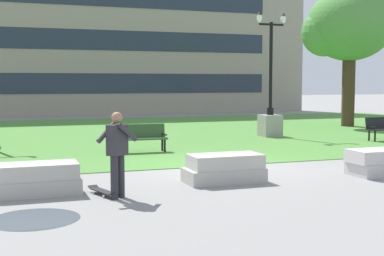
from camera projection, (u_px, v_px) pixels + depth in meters
The scene contains 12 objects.
ground_plane at pixel (219, 166), 14.55m from camera, with size 140.00×140.00×0.00m, color gray.
grass_lawn at pixel (134, 133), 23.93m from camera, with size 40.00×20.00×0.02m, color #4C8438.
concrete_block_center at pixel (36, 180), 10.89m from camera, with size 1.80×0.90×0.64m.
concrete_block_left at pixel (224, 169), 12.26m from camera, with size 1.80×0.90×0.64m.
concrete_block_right at pixel (384, 162), 13.21m from camera, with size 1.85×0.90×0.64m.
person_skateboarder at pixel (117, 149), 10.47m from camera, with size 0.87×0.53×1.71m.
skateboard at pixel (103, 191), 10.80m from camera, with size 0.49×1.03×0.14m.
puddle at pixel (34, 219), 8.94m from camera, with size 1.53×1.53×0.01m, color #47515B.
park_bench_near_right at pixel (139, 136), 17.33m from camera, with size 1.82×0.59×0.90m.
lamp_post_center at pixel (270, 112), 22.39m from camera, with size 1.32×0.80×5.15m.
tree_near_right at pixel (349, 26), 27.22m from camera, with size 4.57×4.35×7.05m.
building_facade_distant at pixel (123, 29), 37.93m from camera, with size 28.75×1.03×12.16m.
Camera 1 is at (-5.50, -13.33, 2.29)m, focal length 50.00 mm.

